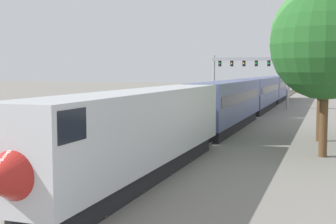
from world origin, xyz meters
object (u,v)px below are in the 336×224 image
trackside_tree_right (322,37)px  signal_gantry (250,69)px  trackside_tree_mid (326,45)px  passenger_train (248,97)px

trackside_tree_right → signal_gantry: bearing=108.9°
trackside_tree_mid → passenger_train: bearing=110.4°
signal_gantry → trackside_tree_mid: 41.29m
trackside_tree_right → passenger_train: bearing=116.9°
signal_gantry → trackside_tree_mid: bearing=-73.9°
passenger_train → signal_gantry: size_ratio=7.57×
passenger_train → trackside_tree_right: 20.42m
passenger_train → signal_gantry: (-2.25, 14.90, 3.49)m
trackside_tree_right → trackside_tree_mid: bearing=-87.2°
trackside_tree_mid → trackside_tree_right: 7.42m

